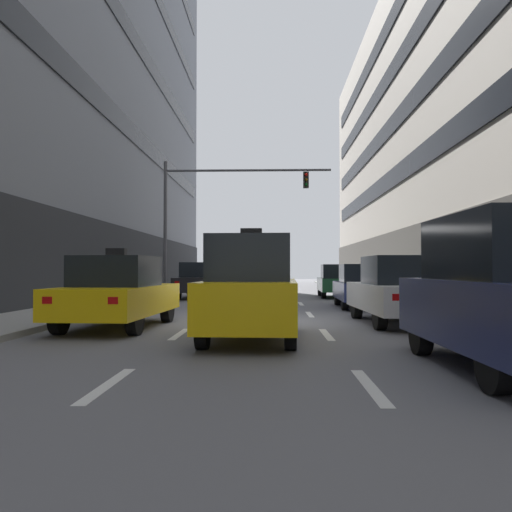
% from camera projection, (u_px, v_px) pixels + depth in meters
% --- Properties ---
extents(ground_plane, '(120.00, 120.00, 0.00)m').
position_uv_depth(ground_plane, '(257.00, 321.00, 14.35)').
color(ground_plane, slate).
extents(sidewalk_left, '(2.69, 80.00, 0.14)m').
position_uv_depth(sidewalk_left, '(36.00, 317.00, 14.53)').
color(sidewalk_left, gray).
rests_on(sidewalk_left, ground).
extents(sidewalk_right, '(2.69, 80.00, 0.14)m').
position_uv_depth(sidewalk_right, '(483.00, 319.00, 14.17)').
color(sidewalk_right, gray).
rests_on(sidewalk_right, ground).
extents(lane_stripe_l1_s2, '(0.16, 2.00, 0.01)m').
position_uv_depth(lane_stripe_l1_s2, '(108.00, 384.00, 6.40)').
color(lane_stripe_l1_s2, silver).
rests_on(lane_stripe_l1_s2, ground).
extents(lane_stripe_l1_s3, '(0.16, 2.00, 0.01)m').
position_uv_depth(lane_stripe_l1_s3, '(180.00, 334.00, 11.40)').
color(lane_stripe_l1_s3, silver).
rests_on(lane_stripe_l1_s3, ground).
extents(lane_stripe_l1_s4, '(0.16, 2.00, 0.01)m').
position_uv_depth(lane_stripe_l1_s4, '(208.00, 314.00, 16.40)').
color(lane_stripe_l1_s4, silver).
rests_on(lane_stripe_l1_s4, ground).
extents(lane_stripe_l1_s5, '(0.16, 2.00, 0.01)m').
position_uv_depth(lane_stripe_l1_s5, '(223.00, 304.00, 21.39)').
color(lane_stripe_l1_s5, silver).
rests_on(lane_stripe_l1_s5, ground).
extents(lane_stripe_l1_s6, '(0.16, 2.00, 0.01)m').
position_uv_depth(lane_stripe_l1_s6, '(232.00, 297.00, 26.39)').
color(lane_stripe_l1_s6, silver).
rests_on(lane_stripe_l1_s6, ground).
extents(lane_stripe_l1_s7, '(0.16, 2.00, 0.01)m').
position_uv_depth(lane_stripe_l1_s7, '(238.00, 293.00, 31.38)').
color(lane_stripe_l1_s7, silver).
rests_on(lane_stripe_l1_s7, ground).
extents(lane_stripe_l1_s8, '(0.16, 2.00, 0.01)m').
position_uv_depth(lane_stripe_l1_s8, '(243.00, 289.00, 36.38)').
color(lane_stripe_l1_s8, silver).
rests_on(lane_stripe_l1_s8, ground).
extents(lane_stripe_l1_s9, '(0.16, 2.00, 0.01)m').
position_uv_depth(lane_stripe_l1_s9, '(246.00, 287.00, 41.38)').
color(lane_stripe_l1_s9, silver).
rests_on(lane_stripe_l1_s9, ground).
extents(lane_stripe_l1_s10, '(0.16, 2.00, 0.01)m').
position_uv_depth(lane_stripe_l1_s10, '(249.00, 285.00, 46.37)').
color(lane_stripe_l1_s10, silver).
rests_on(lane_stripe_l1_s10, ground).
extents(lane_stripe_l2_s2, '(0.16, 2.00, 0.01)m').
position_uv_depth(lane_stripe_l2_s2, '(370.00, 386.00, 6.31)').
color(lane_stripe_l2_s2, silver).
rests_on(lane_stripe_l2_s2, ground).
extents(lane_stripe_l2_s3, '(0.16, 2.00, 0.01)m').
position_uv_depth(lane_stripe_l2_s3, '(327.00, 334.00, 11.31)').
color(lane_stripe_l2_s3, silver).
rests_on(lane_stripe_l2_s3, ground).
extents(lane_stripe_l2_s4, '(0.16, 2.00, 0.01)m').
position_uv_depth(lane_stripe_l2_s4, '(310.00, 314.00, 16.30)').
color(lane_stripe_l2_s4, silver).
rests_on(lane_stripe_l2_s4, ground).
extents(lane_stripe_l2_s5, '(0.16, 2.00, 0.01)m').
position_uv_depth(lane_stripe_l2_s5, '(301.00, 304.00, 21.30)').
color(lane_stripe_l2_s5, silver).
rests_on(lane_stripe_l2_s5, ground).
extents(lane_stripe_l2_s6, '(0.16, 2.00, 0.01)m').
position_uv_depth(lane_stripe_l2_s6, '(295.00, 297.00, 26.29)').
color(lane_stripe_l2_s6, silver).
rests_on(lane_stripe_l2_s6, ground).
extents(lane_stripe_l2_s7, '(0.16, 2.00, 0.01)m').
position_uv_depth(lane_stripe_l2_s7, '(291.00, 293.00, 31.29)').
color(lane_stripe_l2_s7, silver).
rests_on(lane_stripe_l2_s7, ground).
extents(lane_stripe_l2_s8, '(0.16, 2.00, 0.01)m').
position_uv_depth(lane_stripe_l2_s8, '(289.00, 289.00, 36.29)').
color(lane_stripe_l2_s8, silver).
rests_on(lane_stripe_l2_s8, ground).
extents(lane_stripe_l2_s9, '(0.16, 2.00, 0.01)m').
position_uv_depth(lane_stripe_l2_s9, '(287.00, 287.00, 41.28)').
color(lane_stripe_l2_s9, silver).
rests_on(lane_stripe_l2_s9, ground).
extents(lane_stripe_l2_s10, '(0.16, 2.00, 0.01)m').
position_uv_depth(lane_stripe_l2_s10, '(285.00, 285.00, 46.28)').
color(lane_stripe_l2_s10, silver).
rests_on(lane_stripe_l2_s10, ground).
extents(taxi_driving_0, '(1.90, 4.29, 2.22)m').
position_uv_depth(taxi_driving_0, '(251.00, 288.00, 10.51)').
color(taxi_driving_0, black).
rests_on(taxi_driving_0, ground).
extents(car_driving_1, '(2.13, 4.69, 1.73)m').
position_uv_depth(car_driving_1, '(201.00, 280.00, 25.63)').
color(car_driving_1, black).
rests_on(car_driving_1, ground).
extents(taxi_driving_2, '(2.13, 4.66, 1.90)m').
position_uv_depth(taxi_driving_2, '(118.00, 293.00, 12.58)').
color(taxi_driving_2, black).
rests_on(taxi_driving_2, ground).
extents(car_parked_0, '(1.97, 4.53, 2.17)m').
position_uv_depth(car_parked_0, '(509.00, 293.00, 7.30)').
color(car_parked_0, black).
rests_on(car_parked_0, ground).
extents(car_parked_1, '(2.07, 4.70, 1.74)m').
position_uv_depth(car_parked_1, '(400.00, 290.00, 13.53)').
color(car_parked_1, black).
rests_on(car_parked_1, ground).
extents(car_parked_2, '(1.88, 4.28, 1.59)m').
position_uv_depth(car_parked_2, '(362.00, 286.00, 19.16)').
color(car_parked_2, black).
rests_on(car_parked_2, ground).
extents(car_parked_3, '(1.95, 4.42, 1.64)m').
position_uv_depth(car_parked_3, '(338.00, 281.00, 26.25)').
color(car_parked_3, black).
rests_on(car_parked_3, ground).
extents(traffic_signal_0, '(8.75, 0.35, 6.92)m').
position_uv_depth(traffic_signal_0, '(213.00, 202.00, 27.47)').
color(traffic_signal_0, '#4C4C51').
rests_on(traffic_signal_0, sidewalk_left).
extents(pedestrian_0, '(0.51, 0.29, 1.62)m').
position_uv_depth(pedestrian_0, '(512.00, 282.00, 13.61)').
color(pedestrian_0, '#383D59').
rests_on(pedestrian_0, sidewalk_right).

